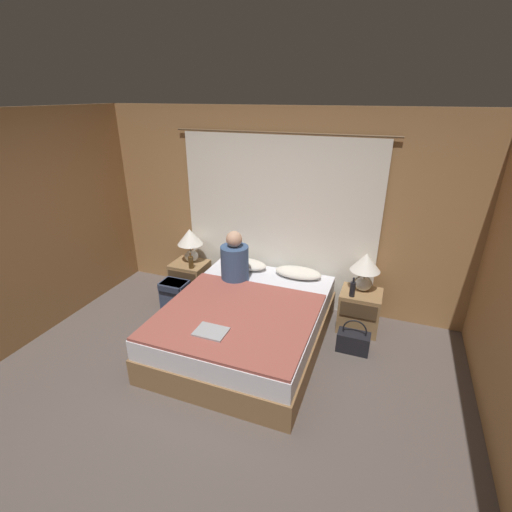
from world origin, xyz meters
The scene contains 17 objects.
ground_plane centered at (0.00, 0.00, 0.00)m, with size 16.00×16.00×0.00m, color #564C47.
wall_back centered at (0.00, 2.12, 1.25)m, with size 4.78×0.06×2.50m.
curtain_panel centered at (0.00, 2.06, 1.10)m, with size 2.71×0.03×2.22m.
bed centered at (0.00, 0.98, 0.25)m, with size 1.64×2.05×0.51m.
nightstand_left centered at (-1.15, 1.74, 0.25)m, with size 0.47×0.42×0.49m.
nightstand_right centered at (1.15, 1.74, 0.25)m, with size 0.47×0.42×0.49m.
lamp_left centered at (-1.15, 1.81, 0.80)m, with size 0.35×0.35×0.47m.
lamp_right centered at (1.15, 1.81, 0.80)m, with size 0.35×0.35×0.47m.
pillow_left centered at (-0.36, 1.82, 0.57)m, with size 0.59×0.29×0.12m.
pillow_right centered at (0.36, 1.82, 0.57)m, with size 0.59×0.29×0.12m.
blanket_on_bed centered at (0.00, 0.72, 0.53)m, with size 1.58×1.46×0.03m.
person_left_in_bed centered at (-0.35, 1.48, 0.77)m, with size 0.34×0.34×0.63m.
beer_bottle_on_left_stand centered at (-1.04, 1.61, 0.58)m, with size 0.07×0.07×0.22m.
beer_bottle_on_right_stand centered at (1.05, 1.61, 0.59)m, with size 0.06×0.06×0.24m.
laptop_on_bed centered at (-0.10, 0.35, 0.55)m, with size 0.30×0.23×0.02m.
backpack_on_floor centered at (-1.16, 1.35, 0.22)m, with size 0.35×0.27×0.39m.
handbag_on_floor centered at (1.15, 1.28, 0.12)m, with size 0.35×0.18×0.40m.
Camera 1 is at (1.34, -2.23, 2.62)m, focal length 26.00 mm.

